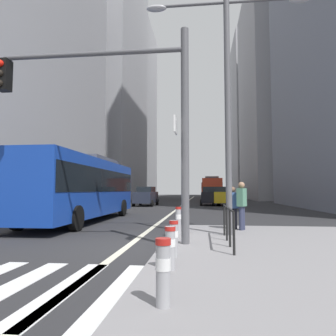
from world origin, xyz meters
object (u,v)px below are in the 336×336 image
city_bus_blue_oncoming (82,185)px  bollard_front (163,268)px  car_oncoming_mid (146,196)px  bollard_left (170,245)px  street_lamp_post (227,79)px  bollard_back (178,218)px  pedestrian_walking (242,203)px  city_bus_red_receding (212,188)px  pedestrian_waiting (233,206)px  sedan_white_oncoming (14,202)px  city_bus_red_distant (207,189)px  car_receding_far (222,196)px  bollard_right (174,236)px  car_receding_near (210,196)px  traffic_signal_gantry (119,102)px

city_bus_blue_oncoming → bollard_front: city_bus_blue_oncoming is taller
car_oncoming_mid → bollard_left: (5.13, -25.43, -0.41)m
street_lamp_post → bollard_back: bearing=172.6°
bollard_left → pedestrian_walking: 6.19m
city_bus_red_receding → pedestrian_waiting: bearing=-90.4°
city_bus_blue_oncoming → sedan_white_oncoming: bearing=-176.5°
city_bus_red_distant → pedestrian_walking: 54.32m
bollard_front → car_receding_far: bearing=84.9°
bollard_right → pedestrian_waiting: size_ratio=0.50×
car_oncoming_mid → car_receding_near: size_ratio=1.10×
city_bus_red_distant → pedestrian_waiting: 54.12m
bollard_front → car_oncoming_mid: bearing=100.9°
city_bus_blue_oncoming → car_receding_near: (6.88, 17.88, -0.85)m
pedestrian_waiting → pedestrian_walking: size_ratio=0.90×
street_lamp_post → bollard_left: street_lamp_post is taller
car_receding_near → pedestrian_waiting: 21.32m
bollard_back → city_bus_red_receding: bearing=86.4°
pedestrian_walking → traffic_signal_gantry: bearing=-140.5°
city_bus_blue_oncoming → pedestrian_walking: 8.38m
city_bus_red_receding → car_receding_near: 11.10m
car_oncoming_mid → street_lamp_post: size_ratio=0.57×
bollard_right → traffic_signal_gantry: bearing=136.3°
car_oncoming_mid → car_receding_far: 7.97m
bollard_left → pedestrian_walking: (2.02, 5.83, 0.54)m
bollard_left → bollard_back: bollard_back is taller
street_lamp_post → bollard_front: (-1.35, -6.29, -4.67)m
car_receding_far → bollard_right: size_ratio=5.77×
city_bus_red_distant → pedestrian_waiting: city_bus_red_distant is taller
city_bus_red_distant → bollard_back: (-1.90, -55.41, -1.20)m
bollard_right → pedestrian_waiting: (1.74, 4.94, 0.42)m
car_receding_near → pedestrian_waiting: bearing=-89.1°
city_bus_blue_oncoming → bollard_right: size_ratio=14.10×
car_oncoming_mid → street_lamp_post: 22.35m
city_bus_blue_oncoming → car_receding_far: city_bus_blue_oncoming is taller
sedan_white_oncoming → city_bus_red_receding: 31.16m
sedan_white_oncoming → car_receding_far: bearing=56.7°
car_oncoming_mid → pedestrian_waiting: size_ratio=2.88×
sedan_white_oncoming → pedestrian_waiting: bearing=-16.7°
bollard_front → bollard_left: (-0.10, 1.78, -0.03)m
traffic_signal_gantry → bollard_right: (1.72, -1.64, -3.50)m
city_bus_red_distant → bollard_left: size_ratio=14.07×
car_oncoming_mid → pedestrian_waiting: 20.57m
city_bus_red_distant → pedestrian_walking: bearing=-89.6°
sedan_white_oncoming → bollard_back: sedan_white_oncoming is taller
street_lamp_post → bollard_right: bearing=-113.4°
city_bus_red_receding → sedan_white_oncoming: bearing=-110.6°
city_bus_blue_oncoming → city_bus_red_receding: bearing=75.6°
sedan_white_oncoming → pedestrian_waiting: 11.24m
pedestrian_walking → city_bus_red_distant: bearing=90.4°
bollard_right → pedestrian_walking: pedestrian_walking is taller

